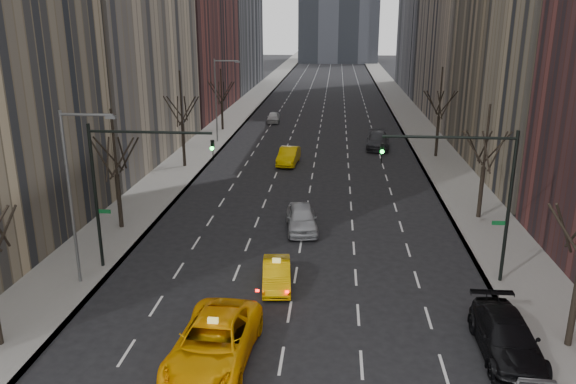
% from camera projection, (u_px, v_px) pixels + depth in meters
% --- Properties ---
extents(sidewalk_left, '(4.50, 320.00, 0.15)m').
position_uv_depth(sidewalk_left, '(244.00, 108.00, 86.63)').
color(sidewalk_left, slate).
rests_on(sidewalk_left, ground).
extents(sidewalk_right, '(4.50, 320.00, 0.15)m').
position_uv_depth(sidewalk_right, '(405.00, 110.00, 84.62)').
color(sidewalk_right, slate).
rests_on(sidewalk_right, ground).
extents(tree_lw_b, '(3.36, 3.50, 7.82)m').
position_uv_depth(tree_lw_b, '(117.00, 175.00, 36.06)').
color(tree_lw_b, black).
rests_on(tree_lw_b, ground).
extents(tree_lw_c, '(3.36, 3.50, 8.74)m').
position_uv_depth(tree_lw_c, '(182.00, 125.00, 51.19)').
color(tree_lw_c, black).
rests_on(tree_lw_c, ground).
extents(tree_lw_d, '(3.36, 3.50, 7.36)m').
position_uv_depth(tree_lw_d, '(222.00, 102.00, 68.45)').
color(tree_lw_d, black).
rests_on(tree_lw_d, ground).
extents(tree_rw_b, '(3.36, 3.50, 7.82)m').
position_uv_depth(tree_rw_b, '(484.00, 167.00, 37.90)').
color(tree_rw_b, black).
rests_on(tree_rw_b, ground).
extents(tree_rw_c, '(3.36, 3.50, 8.74)m').
position_uv_depth(tree_rw_c, '(439.00, 117.00, 54.92)').
color(tree_rw_c, black).
rests_on(tree_rw_c, ground).
extents(traffic_mast_left, '(6.69, 0.39, 8.00)m').
position_uv_depth(traffic_mast_left, '(124.00, 174.00, 29.59)').
color(traffic_mast_left, black).
rests_on(traffic_mast_left, ground).
extents(traffic_mast_right, '(6.69, 0.39, 8.00)m').
position_uv_depth(traffic_mast_right, '(477.00, 182.00, 28.09)').
color(traffic_mast_right, black).
rests_on(traffic_mast_right, ground).
extents(streetlight_near, '(2.83, 0.22, 9.00)m').
position_uv_depth(streetlight_near, '(75.00, 181.00, 27.79)').
color(streetlight_near, slate).
rests_on(streetlight_near, ground).
extents(streetlight_far, '(2.83, 0.22, 9.00)m').
position_uv_depth(streetlight_far, '(219.00, 92.00, 61.08)').
color(streetlight_far, slate).
rests_on(streetlight_far, ground).
extents(taxi_suv, '(3.37, 6.69, 1.82)m').
position_uv_depth(taxi_suv, '(214.00, 343.00, 22.47)').
color(taxi_suv, '#FFAC05').
rests_on(taxi_suv, ground).
extents(taxi_sedan, '(1.84, 4.17, 1.33)m').
position_uv_depth(taxi_sedan, '(277.00, 274.00, 29.04)').
color(taxi_sedan, '#E3AB04').
rests_on(taxi_sedan, ground).
extents(silver_sedan_ahead, '(2.51, 5.01, 1.64)m').
position_uv_depth(silver_sedan_ahead, '(302.00, 218.00, 36.71)').
color(silver_sedan_ahead, '#A9ABB1').
rests_on(silver_sedan_ahead, ground).
extents(parked_suv_black, '(2.30, 5.59, 1.62)m').
position_uv_depth(parked_suv_black, '(507.00, 337.00, 23.07)').
color(parked_suv_black, black).
rests_on(parked_suv_black, ground).
extents(far_taxi, '(2.05, 4.96, 1.60)m').
position_uv_depth(far_taxi, '(289.00, 156.00, 53.32)').
color(far_taxi, '#E4B504').
rests_on(far_taxi, ground).
extents(far_suv_grey, '(2.81, 5.94, 1.68)m').
position_uv_depth(far_suv_grey, '(378.00, 141.00, 59.81)').
color(far_suv_grey, '#29292E').
rests_on(far_suv_grey, ground).
extents(far_car_white, '(1.74, 4.02, 1.35)m').
position_uv_depth(far_car_white, '(273.00, 117.00, 74.61)').
color(far_car_white, '#BBBBBB').
rests_on(far_car_white, ground).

